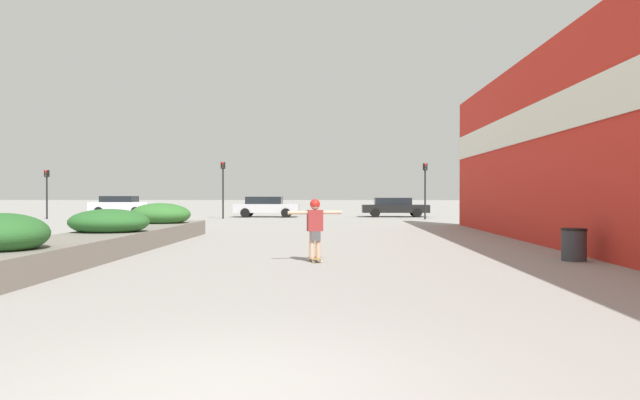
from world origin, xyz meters
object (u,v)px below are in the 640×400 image
(skateboard, at_px, (315,259))
(traffic_light_left, at_px, (223,181))
(car_rightmost, at_px, (266,206))
(traffic_light_far_left, at_px, (47,185))
(car_leftmost, at_px, (539,206))
(car_center_left, at_px, (394,207))
(skateboarder, at_px, (315,222))
(trash_bin, at_px, (574,244))
(traffic_light_right, at_px, (425,181))
(car_center_right, at_px, (121,205))

(skateboard, distance_m, traffic_light_left, 25.24)
(car_rightmost, distance_m, traffic_light_far_left, 14.67)
(car_leftmost, height_order, car_center_left, car_leftmost)
(skateboarder, height_order, car_leftmost, skateboarder)
(car_center_left, relative_size, traffic_light_left, 1.25)
(traffic_light_left, bearing_deg, car_center_left, 16.40)
(car_center_left, distance_m, traffic_light_left, 12.45)
(skateboard, distance_m, car_center_left, 27.95)
(traffic_light_left, bearing_deg, trash_bin, -60.07)
(traffic_light_far_left, bearing_deg, skateboarder, -51.03)
(car_center_left, distance_m, car_rightmost, 9.28)
(traffic_light_right, bearing_deg, car_leftmost, 33.09)
(car_rightmost, distance_m, traffic_light_right, 11.50)
(car_center_left, bearing_deg, skateboarder, -9.57)
(trash_bin, distance_m, car_center_right, 36.69)
(skateboard, bearing_deg, traffic_light_far_left, 112.89)
(skateboarder, bearing_deg, skateboard, 163.91)
(skateboard, height_order, car_rightmost, car_rightmost)
(skateboard, xyz_separation_m, car_leftmost, (15.77, 29.67, 0.69))
(traffic_light_right, distance_m, traffic_light_far_left, 24.97)
(trash_bin, relative_size, traffic_light_right, 0.22)
(traffic_light_left, relative_size, traffic_light_right, 1.04)
(car_leftmost, distance_m, car_center_right, 31.91)
(car_rightmost, relative_size, traffic_light_right, 1.26)
(trash_bin, xyz_separation_m, traffic_light_far_left, (-25.16, 22.70, 1.82))
(car_leftmost, relative_size, car_center_right, 0.89)
(car_rightmost, relative_size, traffic_light_far_left, 1.43)
(car_leftmost, height_order, traffic_light_right, traffic_light_right)
(car_leftmost, xyz_separation_m, car_center_left, (-11.13, -2.12, -0.02))
(traffic_light_left, distance_m, traffic_light_right, 13.43)
(traffic_light_right, bearing_deg, skateboarder, -104.90)
(skateboard, xyz_separation_m, car_center_right, (-16.14, 29.36, 0.74))
(trash_bin, bearing_deg, skateboard, -176.11)
(skateboarder, bearing_deg, traffic_light_far_left, 112.89)
(skateboard, height_order, car_center_right, car_center_right)
(trash_bin, height_order, traffic_light_left, traffic_light_left)
(car_leftmost, height_order, traffic_light_left, traffic_light_left)
(car_center_right, xyz_separation_m, traffic_light_far_left, (-2.58, -6.22, 1.42))
(skateboarder, distance_m, car_rightmost, 27.26)
(car_center_right, relative_size, traffic_light_left, 1.19)
(car_rightmost, bearing_deg, traffic_light_right, 72.58)
(car_rightmost, bearing_deg, skateboard, 9.73)
(trash_bin, height_order, car_rightmost, car_rightmost)
(skateboard, relative_size, car_center_left, 0.13)
(car_leftmost, bearing_deg, car_rightmost, -82.17)
(skateboarder, bearing_deg, traffic_light_right, 59.01)
(car_center_left, distance_m, traffic_light_far_left, 23.82)
(traffic_light_right, bearing_deg, traffic_light_far_left, -179.27)
(traffic_light_left, xyz_separation_m, traffic_light_right, (13.41, -0.61, -0.09))
(skateboarder, xyz_separation_m, car_rightmost, (-4.61, 26.87, -0.19))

